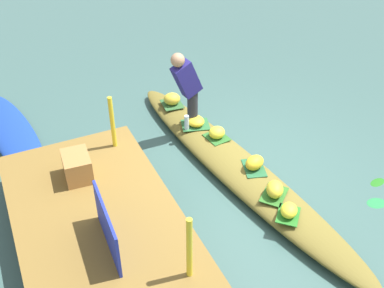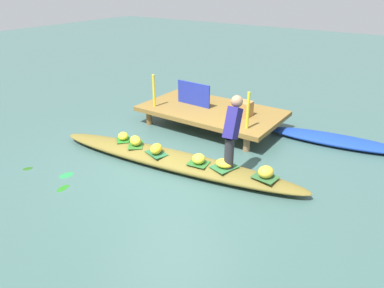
{
  "view_description": "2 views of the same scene",
  "coord_description": "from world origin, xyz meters",
  "px_view_note": "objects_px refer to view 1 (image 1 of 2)",
  "views": [
    {
      "loc": [
        -4.3,
        2.7,
        4.12
      ],
      "look_at": [
        0.48,
        0.44,
        0.32
      ],
      "focal_mm": 43.19,
      "sensor_mm": 36.0,
      "label": 1
    },
    {
      "loc": [
        3.64,
        -4.69,
        3.21
      ],
      "look_at": [
        0.31,
        0.19,
        0.45
      ],
      "focal_mm": 33.76,
      "sensor_mm": 36.0,
      "label": 2
    }
  ],
  "objects_px": {
    "moored_boat": "(13,133)",
    "banana_bunch_5": "(255,163)",
    "banana_bunch_1": "(217,132)",
    "banana_bunch_3": "(289,210)",
    "vendor_boat": "(235,166)",
    "market_banner": "(107,227)",
    "banana_bunch_2": "(172,99)",
    "produce_crate": "(77,166)",
    "banana_bunch_4": "(275,189)",
    "water_bottle": "(187,123)",
    "vendor_person": "(187,85)",
    "banana_bunch_0": "(195,121)"
  },
  "relations": [
    {
      "from": "vendor_person",
      "to": "produce_crate",
      "type": "xyz_separation_m",
      "value": [
        -0.77,
        1.85,
        -0.33
      ]
    },
    {
      "from": "banana_bunch_4",
      "to": "produce_crate",
      "type": "distance_m",
      "value": 2.46
    },
    {
      "from": "market_banner",
      "to": "water_bottle",
      "type": "bearing_deg",
      "value": -40.43
    },
    {
      "from": "water_bottle",
      "to": "moored_boat",
      "type": "bearing_deg",
      "value": 62.33
    },
    {
      "from": "banana_bunch_2",
      "to": "water_bottle",
      "type": "relative_size",
      "value": 1.12
    },
    {
      "from": "banana_bunch_5",
      "to": "produce_crate",
      "type": "bearing_deg",
      "value": 75.11
    },
    {
      "from": "banana_bunch_5",
      "to": "vendor_person",
      "type": "distance_m",
      "value": 1.53
    },
    {
      "from": "banana_bunch_3",
      "to": "vendor_person",
      "type": "distance_m",
      "value": 2.39
    },
    {
      "from": "moored_boat",
      "to": "produce_crate",
      "type": "xyz_separation_m",
      "value": [
        -1.91,
        -0.61,
        0.5
      ]
    },
    {
      "from": "banana_bunch_5",
      "to": "banana_bunch_3",
      "type": "bearing_deg",
      "value": 173.7
    },
    {
      "from": "banana_bunch_3",
      "to": "produce_crate",
      "type": "bearing_deg",
      "value": 54.06
    },
    {
      "from": "banana_bunch_4",
      "to": "banana_bunch_5",
      "type": "height_order",
      "value": "banana_bunch_5"
    },
    {
      "from": "banana_bunch_5",
      "to": "water_bottle",
      "type": "relative_size",
      "value": 1.2
    },
    {
      "from": "vendor_boat",
      "to": "banana_bunch_0",
      "type": "xyz_separation_m",
      "value": [
        1.03,
        0.12,
        0.19
      ]
    },
    {
      "from": "vendor_person",
      "to": "water_bottle",
      "type": "bearing_deg",
      "value": 151.6
    },
    {
      "from": "produce_crate",
      "to": "banana_bunch_2",
      "type": "bearing_deg",
      "value": -52.69
    },
    {
      "from": "banana_bunch_1",
      "to": "produce_crate",
      "type": "xyz_separation_m",
      "value": [
        -0.27,
        2.1,
        0.27
      ]
    },
    {
      "from": "produce_crate",
      "to": "banana_bunch_5",
      "type": "bearing_deg",
      "value": -104.89
    },
    {
      "from": "market_banner",
      "to": "produce_crate",
      "type": "relative_size",
      "value": 2.06
    },
    {
      "from": "moored_boat",
      "to": "banana_bunch_5",
      "type": "relative_size",
      "value": 9.52
    },
    {
      "from": "vendor_boat",
      "to": "produce_crate",
      "type": "xyz_separation_m",
      "value": [
        0.32,
        2.08,
        0.48
      ]
    },
    {
      "from": "moored_boat",
      "to": "banana_bunch_2",
      "type": "distance_m",
      "value": 2.55
    },
    {
      "from": "market_banner",
      "to": "vendor_boat",
      "type": "bearing_deg",
      "value": -63.17
    },
    {
      "from": "banana_bunch_1",
      "to": "banana_bunch_4",
      "type": "relative_size",
      "value": 0.86
    },
    {
      "from": "vendor_boat",
      "to": "vendor_person",
      "type": "bearing_deg",
      "value": 4.93
    },
    {
      "from": "produce_crate",
      "to": "banana_bunch_3",
      "type": "bearing_deg",
      "value": -125.94
    },
    {
      "from": "banana_bunch_1",
      "to": "banana_bunch_5",
      "type": "xyz_separation_m",
      "value": [
        -0.86,
        -0.12,
        0.01
      ]
    },
    {
      "from": "vendor_person",
      "to": "vendor_boat",
      "type": "bearing_deg",
      "value": -168.1
    },
    {
      "from": "banana_bunch_2",
      "to": "banana_bunch_5",
      "type": "height_order",
      "value": "banana_bunch_2"
    },
    {
      "from": "banana_bunch_1",
      "to": "banana_bunch_3",
      "type": "bearing_deg",
      "value": -179.59
    },
    {
      "from": "banana_bunch_5",
      "to": "market_banner",
      "type": "height_order",
      "value": "market_banner"
    },
    {
      "from": "moored_boat",
      "to": "vendor_person",
      "type": "xyz_separation_m",
      "value": [
        -1.14,
        -2.46,
        0.84
      ]
    },
    {
      "from": "banana_bunch_1",
      "to": "banana_bunch_3",
      "type": "height_order",
      "value": "banana_bunch_1"
    },
    {
      "from": "banana_bunch_0",
      "to": "banana_bunch_3",
      "type": "bearing_deg",
      "value": -176.13
    },
    {
      "from": "banana_bunch_1",
      "to": "banana_bunch_3",
      "type": "relative_size",
      "value": 1.01
    },
    {
      "from": "vendor_boat",
      "to": "banana_bunch_2",
      "type": "height_order",
      "value": "banana_bunch_2"
    },
    {
      "from": "produce_crate",
      "to": "banana_bunch_1",
      "type": "bearing_deg",
      "value": -82.69
    },
    {
      "from": "vendor_boat",
      "to": "water_bottle",
      "type": "distance_m",
      "value": 1.04
    },
    {
      "from": "vendor_boat",
      "to": "water_bottle",
      "type": "height_order",
      "value": "water_bottle"
    },
    {
      "from": "vendor_person",
      "to": "banana_bunch_3",
      "type": "bearing_deg",
      "value": -173.53
    },
    {
      "from": "water_bottle",
      "to": "produce_crate",
      "type": "height_order",
      "value": "produce_crate"
    },
    {
      "from": "moored_boat",
      "to": "produce_crate",
      "type": "distance_m",
      "value": 2.07
    },
    {
      "from": "banana_bunch_5",
      "to": "banana_bunch_2",
      "type": "bearing_deg",
      "value": 9.33
    },
    {
      "from": "water_bottle",
      "to": "market_banner",
      "type": "distance_m",
      "value": 2.63
    },
    {
      "from": "vendor_boat",
      "to": "market_banner",
      "type": "distance_m",
      "value": 2.34
    },
    {
      "from": "moored_boat",
      "to": "vendor_boat",
      "type": "bearing_deg",
      "value": -136.71
    },
    {
      "from": "water_bottle",
      "to": "banana_bunch_3",
      "type": "bearing_deg",
      "value": -171.58
    },
    {
      "from": "banana_bunch_5",
      "to": "water_bottle",
      "type": "xyz_separation_m",
      "value": [
        1.24,
        0.43,
        0.02
      ]
    },
    {
      "from": "banana_bunch_2",
      "to": "vendor_boat",
      "type": "bearing_deg",
      "value": -173.59
    },
    {
      "from": "banana_bunch_1",
      "to": "banana_bunch_2",
      "type": "xyz_separation_m",
      "value": [
        1.16,
        0.22,
        0.01
      ]
    }
  ]
}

